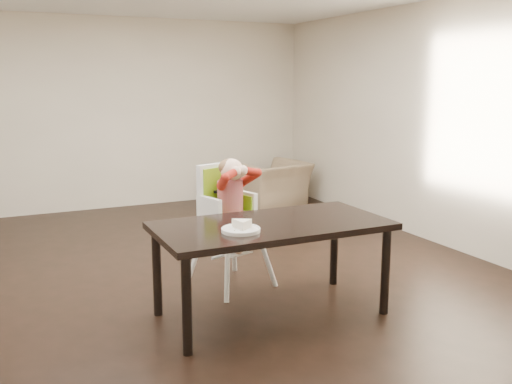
% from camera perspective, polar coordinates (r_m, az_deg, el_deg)
% --- Properties ---
extents(ground, '(7.00, 7.00, 0.00)m').
position_cam_1_polar(ground, '(5.31, -6.80, -9.11)').
color(ground, black).
rests_on(ground, ground).
extents(room_walls, '(6.02, 7.02, 2.71)m').
position_cam_1_polar(room_walls, '(4.98, -7.30, 11.33)').
color(room_walls, beige).
rests_on(room_walls, ground).
extents(dining_table, '(1.80, 0.90, 0.75)m').
position_cam_1_polar(dining_table, '(4.43, 1.58, -4.07)').
color(dining_table, black).
rests_on(dining_table, ground).
extents(high_chair, '(0.60, 0.60, 1.16)m').
position_cam_1_polar(high_chair, '(5.04, -2.77, -0.45)').
color(high_chair, white).
rests_on(high_chair, ground).
extents(plate, '(0.34, 0.34, 0.08)m').
position_cam_1_polar(plate, '(4.15, -1.48, -3.57)').
color(plate, white).
rests_on(plate, dining_table).
extents(armchair, '(1.09, 0.82, 0.85)m').
position_cam_1_polar(armchair, '(8.44, 1.54, 1.58)').
color(armchair, '#947D5E').
rests_on(armchair, ground).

